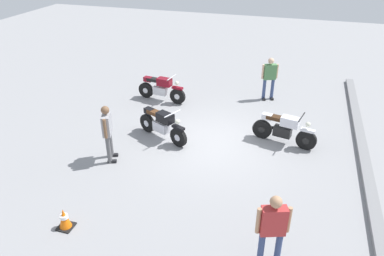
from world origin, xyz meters
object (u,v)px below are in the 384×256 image
motorcycle_maroon_cruiser (161,88)px  traffic_cone (64,219)px  motorcycle_silver_cruiser (284,129)px  person_in_green_shirt (270,76)px  motorcycle_black_cruiser (162,124)px  person_in_red_shirt (273,227)px  person_in_gray_shirt (108,130)px

motorcycle_maroon_cruiser → traffic_cone: motorcycle_maroon_cruiser is taller
motorcycle_silver_cruiser → person_in_green_shirt: (-3.40, -0.89, 0.47)m
motorcycle_black_cruiser → traffic_cone: bearing=-73.7°
person_in_red_shirt → person_in_gray_shirt: (-2.59, -4.99, -0.01)m
motorcycle_silver_cruiser → person_in_gray_shirt: size_ratio=1.17×
person_in_gray_shirt → traffic_cone: 3.00m
person_in_gray_shirt → traffic_cone: bearing=-102.2°
person_in_red_shirt → person_in_green_shirt: size_ratio=1.03×
motorcycle_silver_cruiser → person_in_red_shirt: 5.12m
motorcycle_maroon_cruiser → motorcycle_silver_cruiser: bearing=-13.8°
motorcycle_black_cruiser → person_in_red_shirt: (4.24, 3.97, 0.51)m
motorcycle_maroon_cruiser → person_in_gray_shirt: bearing=-80.5°
motorcycle_black_cruiser → person_in_gray_shirt: (1.65, -1.03, 0.50)m
person_in_green_shirt → person_in_red_shirt: bearing=-16.4°
motorcycle_silver_cruiser → person_in_gray_shirt: 5.48m
person_in_green_shirt → motorcycle_black_cruiser: bearing=-57.9°
motorcycle_silver_cruiser → person_in_red_shirt: bearing=-75.8°
person_in_green_shirt → traffic_cone: bearing=-45.6°
person_in_green_shirt → motorcycle_maroon_cruiser: bearing=-94.2°
person_in_green_shirt → traffic_cone: 9.51m
motorcycle_maroon_cruiser → person_in_red_shirt: size_ratio=1.17×
motorcycle_maroon_cruiser → person_in_green_shirt: (-1.41, 4.08, 0.47)m
person_in_red_shirt → person_in_green_shirt: (-8.49, -1.03, -0.04)m
person_in_red_shirt → person_in_gray_shirt: person_in_red_shirt is taller
motorcycle_black_cruiser → person_in_gray_shirt: size_ratio=1.10×
motorcycle_silver_cruiser → traffic_cone: motorcycle_silver_cruiser is taller
person_in_green_shirt → traffic_cone: person_in_green_shirt is taller
motorcycle_silver_cruiser → motorcycle_black_cruiser: bearing=-154.8°
motorcycle_black_cruiser → traffic_cone: (4.53, -0.66, -0.26)m
motorcycle_silver_cruiser → traffic_cone: (5.38, -4.49, -0.26)m
motorcycle_black_cruiser → traffic_cone: 4.59m
motorcycle_black_cruiser → person_in_red_shirt: 5.83m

